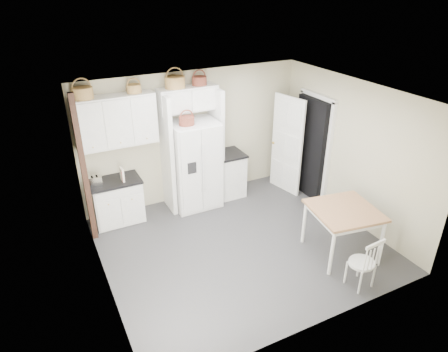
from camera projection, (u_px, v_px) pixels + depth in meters
floor at (241, 244)px, 6.88m from camera, size 4.50×4.50×0.00m
ceiling at (244, 96)px, 5.72m from camera, size 4.50×4.50×0.00m
wall_back at (193, 136)px, 7.90m from camera, size 4.50×0.00×4.50m
wall_left at (97, 211)px, 5.40m from camera, size 0.00×4.00×4.00m
wall_right at (351, 152)px, 7.20m from camera, size 0.00×4.00×4.00m
refrigerator at (194, 165)px, 7.73m from camera, size 0.90×0.72×1.74m
base_cab_left at (117, 202)px, 7.38m from camera, size 0.87×0.55×0.81m
base_cab_right at (229, 174)px, 8.30m from camera, size 0.51×0.61×0.90m
dining_table at (341, 231)px, 6.51m from camera, size 1.15×1.15×0.83m
windsor_chair at (362, 263)px, 5.80m from camera, size 0.43×0.39×0.82m
counter_left at (115, 181)px, 7.19m from camera, size 0.91×0.59×0.04m
counter_right at (229, 154)px, 8.09m from camera, size 0.55×0.65×0.04m
toaster at (95, 181)px, 6.98m from camera, size 0.27×0.19×0.17m
cookbook_red at (122, 175)px, 7.13m from camera, size 0.04×0.14×0.21m
cookbook_cream at (122, 174)px, 7.12m from camera, size 0.04×0.17×0.25m
basket_upper_a at (83, 93)px, 6.45m from camera, size 0.34×0.34×0.19m
basket_upper_c at (134, 89)px, 6.80m from camera, size 0.25×0.25×0.14m
basket_bridge_a at (175, 82)px, 7.09m from camera, size 0.36×0.36×0.20m
basket_bridge_b at (199, 81)px, 7.29m from camera, size 0.28×0.28×0.16m
basket_fridge_a at (187, 121)px, 7.16m from camera, size 0.29×0.29×0.15m
upper_cabinet at (116, 121)px, 6.89m from camera, size 1.40×0.34×0.90m
bridge_cabinet at (188, 99)px, 7.33m from camera, size 1.12×0.34×0.45m
fridge_panel_left at (167, 155)px, 7.46m from camera, size 0.08×0.60×2.30m
fridge_panel_right at (216, 145)px, 7.87m from camera, size 0.08×0.60×2.30m
trim_post at (84, 171)px, 6.49m from camera, size 0.09×0.09×2.60m
doorway_void at (311, 148)px, 8.09m from camera, size 0.18×0.85×2.05m
door_slab at (287, 145)px, 8.21m from camera, size 0.21×0.79×2.05m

